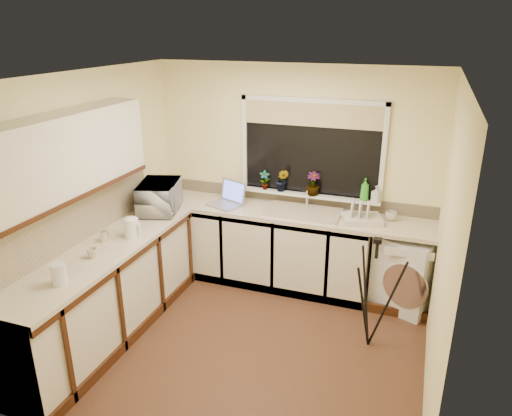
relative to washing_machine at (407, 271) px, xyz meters
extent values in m
plane|color=brown|center=(-1.35, -1.18, -0.40)|extent=(3.20, 3.20, 0.00)
plane|color=white|center=(-1.35, -1.18, 2.05)|extent=(3.20, 3.20, 0.00)
plane|color=#FFF0AA|center=(-1.35, 0.32, 0.82)|extent=(3.20, 0.00, 3.20)
plane|color=#FFF0AA|center=(-1.35, -2.68, 0.82)|extent=(3.20, 0.00, 3.20)
plane|color=#FFF0AA|center=(-2.95, -1.18, 0.82)|extent=(0.00, 3.00, 3.00)
plane|color=#FFF0AA|center=(0.25, -1.18, 0.82)|extent=(0.00, 3.00, 3.00)
cube|color=silver|center=(-1.67, 0.02, 0.03)|extent=(2.55, 0.60, 0.86)
cube|color=silver|center=(-2.65, -1.48, 0.03)|extent=(0.54, 2.40, 0.86)
cube|color=beige|center=(-1.35, 0.02, 0.48)|extent=(3.20, 0.60, 0.04)
cube|color=beige|center=(-2.65, -1.48, 0.48)|extent=(0.60, 2.40, 0.04)
cube|color=silver|center=(-2.79, -1.63, 1.40)|extent=(0.28, 1.90, 0.70)
cube|color=beige|center=(-2.94, -1.48, 0.72)|extent=(0.02, 2.40, 0.45)
cube|color=beige|center=(-1.35, 0.30, 0.57)|extent=(3.20, 0.02, 0.14)
cube|color=black|center=(-1.15, 0.30, 1.15)|extent=(1.50, 0.02, 1.00)
cube|color=tan|center=(-1.15, 0.28, 1.52)|extent=(1.50, 0.02, 0.25)
cube|color=white|center=(-1.15, 0.25, 0.63)|extent=(1.60, 0.14, 0.03)
cube|color=tan|center=(-1.15, 0.02, 0.51)|extent=(0.82, 0.46, 0.03)
cylinder|color=silver|center=(-1.15, 0.20, 0.62)|extent=(0.03, 0.03, 0.24)
cube|color=silver|center=(0.00, 0.00, 0.00)|extent=(0.73, 0.72, 0.80)
cube|color=#98989F|center=(-2.05, -0.07, 0.51)|extent=(0.43, 0.37, 0.02)
cube|color=#5567E8|center=(-1.99, 0.07, 0.64)|extent=(0.35, 0.19, 0.25)
cylinder|color=white|center=(-2.54, -1.16, 0.59)|extent=(0.14, 0.14, 0.18)
cube|color=beige|center=(-0.51, -0.02, 0.53)|extent=(0.48, 0.41, 0.06)
cylinder|color=silver|center=(-2.57, -2.13, 0.59)|extent=(0.12, 0.12, 0.18)
cylinder|color=silver|center=(-2.73, -1.33, 0.55)|extent=(0.07, 0.07, 0.10)
imported|color=silver|center=(-2.65, -0.44, 0.66)|extent=(0.55, 0.67, 0.32)
imported|color=#999999|center=(-1.66, 0.22, 0.76)|extent=(0.14, 0.12, 0.22)
imported|color=#999999|center=(-1.45, 0.22, 0.78)|extent=(0.14, 0.12, 0.26)
imported|color=#999999|center=(-1.09, 0.21, 0.78)|extent=(0.19, 0.19, 0.26)
imported|color=green|center=(-0.53, 0.23, 0.77)|extent=(0.10, 0.10, 0.24)
imported|color=#999999|center=(-0.41, 0.23, 0.74)|extent=(0.10, 0.10, 0.18)
imported|color=beige|center=(-0.23, 0.12, 0.55)|extent=(0.16, 0.16, 0.10)
imported|color=beige|center=(-2.62, -1.66, 0.54)|extent=(0.09, 0.09, 0.09)
camera|label=1|loc=(0.03, -4.80, 2.42)|focal=34.10mm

